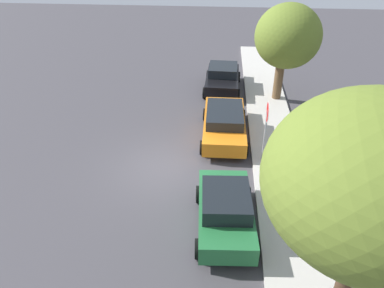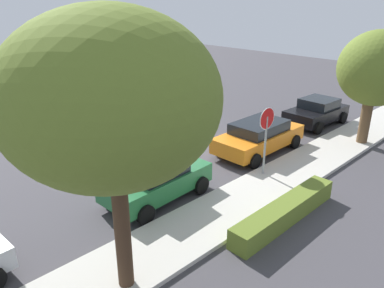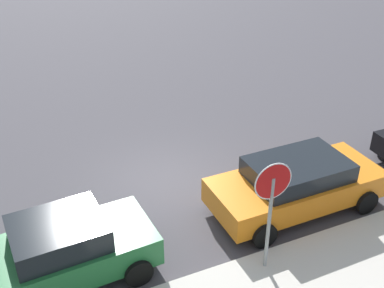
{
  "view_description": "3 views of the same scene",
  "coord_description": "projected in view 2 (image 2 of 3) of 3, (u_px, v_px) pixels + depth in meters",
  "views": [
    {
      "loc": [
        12.66,
        2.19,
        9.35
      ],
      "look_at": [
        -0.68,
        1.15,
        0.8
      ],
      "focal_mm": 35.0,
      "sensor_mm": 36.0,
      "label": 1
    },
    {
      "loc": [
        10.47,
        11.69,
        6.65
      ],
      "look_at": [
        0.29,
        1.27,
        0.85
      ],
      "focal_mm": 35.0,
      "sensor_mm": 36.0,
      "label": 2
    },
    {
      "loc": [
        3.98,
        10.75,
        7.84
      ],
      "look_at": [
        -0.59,
        0.66,
        1.46
      ],
      "focal_mm": 45.0,
      "sensor_mm": 36.0,
      "label": 3
    }
  ],
  "objects": [
    {
      "name": "front_yard_hedge",
      "position": [
        285.0,
        212.0,
        11.74
      ],
      "size": [
        4.79,
        0.7,
        0.65
      ],
      "color": "olive",
      "rests_on": "ground_plane"
    },
    {
      "name": "ground_plane",
      "position": [
        177.0,
        152.0,
        17.03
      ],
      "size": [
        60.0,
        60.0,
        0.0
      ],
      "primitive_type": "plane",
      "color": "#423F44"
    },
    {
      "name": "street_tree_mid_block",
      "position": [
        110.0,
        99.0,
        7.46
      ],
      "size": [
        4.53,
        4.53,
        6.57
      ],
      "color": "#422D1E",
      "rests_on": "ground_plane"
    },
    {
      "name": "stop_sign",
      "position": [
        266.0,
        130.0,
        14.04
      ],
      "size": [
        0.85,
        0.08,
        2.82
      ],
      "color": "gray",
      "rests_on": "ground_plane"
    },
    {
      "name": "parked_car_green",
      "position": [
        156.0,
        178.0,
        12.89
      ],
      "size": [
        3.94,
        2.17,
        1.53
      ],
      "color": "#236B38",
      "rests_on": "ground_plane"
    },
    {
      "name": "parked_car_orange",
      "position": [
        259.0,
        136.0,
        16.84
      ],
      "size": [
        4.57,
        2.14,
        1.43
      ],
      "color": "orange",
      "rests_on": "ground_plane"
    },
    {
      "name": "parked_car_black",
      "position": [
        317.0,
        111.0,
        20.49
      ],
      "size": [
        3.9,
        2.21,
        1.43
      ],
      "color": "black",
      "rests_on": "ground_plane"
    },
    {
      "name": "street_tree_near_corner",
      "position": [
        378.0,
        69.0,
        16.39
      ],
      "size": [
        3.43,
        3.43,
        5.33
      ],
      "color": "brown",
      "rests_on": "ground_plane"
    },
    {
      "name": "sidewalk_curb",
      "position": [
        266.0,
        187.0,
        13.77
      ],
      "size": [
        32.0,
        2.23,
        0.14
      ],
      "primitive_type": "cube",
      "color": "beige",
      "rests_on": "ground_plane"
    }
  ]
}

